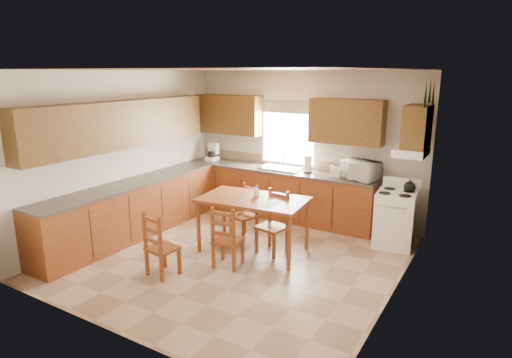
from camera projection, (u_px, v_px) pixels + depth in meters
The scene contains 35 objects.
floor at pixel (237, 257), 6.35m from camera, with size 4.50×4.50×0.00m, color tan.
ceiling at pixel (235, 70), 5.69m from camera, with size 4.50×4.50×0.00m, color brown.
wall_left at pixel (124, 153), 7.14m from camera, with size 4.50×4.50×0.00m, color beige.
wall_right at pixel (400, 190), 4.90m from camera, with size 4.50×4.50×0.00m, color beige.
wall_back at pixel (303, 145), 7.89m from camera, with size 4.50×4.50×0.00m, color beige.
wall_front at pixel (108, 212), 4.14m from camera, with size 4.50×4.50×0.00m, color beige.
lower_cab_back at pixel (277, 194), 8.05m from camera, with size 3.75×0.60×0.88m, color brown.
lower_cab_left at pixel (134, 210), 7.08m from camera, with size 0.60×3.60×0.88m, color brown.
counter_back at pixel (277, 170), 7.94m from camera, with size 3.75×0.63×0.04m, color #463E36.
counter_left at pixel (132, 184), 6.97m from camera, with size 0.63×3.60×0.04m, color #463E36.
backsplash at pixel (285, 161), 8.15m from camera, with size 3.75×0.01×0.18m, color #886B53.
upper_cab_back_left at pixel (229, 114), 8.40m from camera, with size 1.41×0.33×0.75m, color brown.
upper_cab_back_right at pixel (347, 122), 7.20m from camera, with size 1.25×0.33×0.75m, color brown.
upper_cab_left at pixel (121, 125), 6.81m from camera, with size 0.33×3.60×0.75m, color brown.
upper_cab_stove at pixel (417, 126), 6.22m from camera, with size 0.33×0.62×0.62m, color brown.
range_hood at pixel (411, 152), 6.34m from camera, with size 0.44×0.62×0.12m, color white.
window_frame at pixel (288, 134), 7.97m from camera, with size 1.13×0.02×1.18m, color white.
window_pane at pixel (288, 134), 7.96m from camera, with size 1.05×0.01×1.10m, color white.
window_valance at pixel (288, 107), 7.82m from camera, with size 1.19×0.01×0.24m, color #475734.
sink_basin at pixel (281, 168), 7.89m from camera, with size 0.75×0.45×0.04m, color silver.
pine_decal_a at pixel (426, 94), 5.77m from camera, with size 0.22×0.22×0.36m, color #1D4523.
pine_decal_b at pixel (430, 90), 6.03m from camera, with size 0.22×0.22×0.36m, color #1D4523.
pine_decal_c at pixel (434, 92), 6.31m from camera, with size 0.22×0.22×0.36m, color #1D4523.
stove at pixel (395, 220), 6.67m from camera, with size 0.58×0.59×0.85m, color white.
coffeemaker at pixel (212, 153), 8.65m from camera, with size 0.18×0.22×0.31m, color white.
paper_towel at pixel (308, 164), 7.61m from camera, with size 0.13×0.13×0.31m, color white.
toaster at pixel (337, 171), 7.32m from camera, with size 0.23×0.14×0.18m, color white.
microwave at pixel (361, 170), 7.11m from camera, with size 0.53×0.38×0.32m, color white.
dining_table at pixel (253, 225), 6.47m from camera, with size 1.57×0.90×0.84m, color brown.
chair_near_left at pixel (162, 244), 5.69m from camera, with size 0.37×0.36×0.89m, color brown.
chair_near_right at pixel (228, 236), 5.96m from camera, with size 0.37×0.36×0.89m, color brown.
chair_far_left at pixel (244, 212), 6.98m from camera, with size 0.37×0.35×0.88m, color brown.
chair_far_right at pixel (272, 223), 6.40m from camera, with size 0.40×0.38×0.95m, color brown.
table_paper at pixel (267, 205), 6.06m from camera, with size 0.20×0.27×0.00m, color white.
table_card at pixel (256, 192), 6.43m from camera, with size 0.10×0.02×0.13m, color white.
Camera 1 is at (3.26, -4.89, 2.67)m, focal length 30.00 mm.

